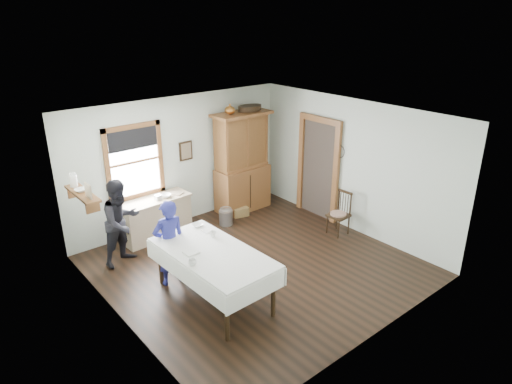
% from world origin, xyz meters
% --- Properties ---
extents(room, '(5.01, 5.01, 2.70)m').
position_xyz_m(room, '(0.00, 0.00, 1.35)').
color(room, black).
rests_on(room, ground).
extents(window, '(1.18, 0.07, 1.48)m').
position_xyz_m(window, '(-1.00, 2.47, 1.63)').
color(window, white).
rests_on(window, room).
extents(doorway, '(0.09, 1.14, 2.22)m').
position_xyz_m(doorway, '(2.46, 0.85, 1.16)').
color(doorway, '#3F342D').
rests_on(doorway, room).
extents(wall_shelf, '(0.24, 1.00, 0.44)m').
position_xyz_m(wall_shelf, '(-2.37, 1.54, 1.57)').
color(wall_shelf, brown).
rests_on(wall_shelf, room).
extents(framed_picture, '(0.30, 0.04, 0.40)m').
position_xyz_m(framed_picture, '(0.15, 2.46, 1.55)').
color(framed_picture, black).
rests_on(framed_picture, room).
extents(rug_beater, '(0.01, 0.27, 0.27)m').
position_xyz_m(rug_beater, '(2.45, 0.30, 1.72)').
color(rug_beater, black).
rests_on(rug_beater, room).
extents(work_counter, '(1.46, 0.62, 0.82)m').
position_xyz_m(work_counter, '(-0.81, 2.16, 0.41)').
color(work_counter, tan).
rests_on(work_counter, room).
extents(china_hutch, '(1.32, 0.64, 2.24)m').
position_xyz_m(china_hutch, '(1.39, 2.15, 1.12)').
color(china_hutch, brown).
rests_on(china_hutch, room).
extents(dining_table, '(1.18, 2.16, 0.85)m').
position_xyz_m(dining_table, '(-1.15, -0.33, 0.42)').
color(dining_table, white).
rests_on(dining_table, room).
extents(spindle_chair, '(0.44, 0.44, 0.91)m').
position_xyz_m(spindle_chair, '(2.09, -0.09, 0.45)').
color(spindle_chair, black).
rests_on(spindle_chair, room).
extents(pail, '(0.38, 0.38, 0.32)m').
position_xyz_m(pail, '(0.60, 1.73, 0.16)').
color(pail, '#999CA1').
rests_on(pail, room).
extents(wicker_basket, '(0.39, 0.31, 0.20)m').
position_xyz_m(wicker_basket, '(1.09, 1.88, 0.10)').
color(wicker_basket, olive).
rests_on(wicker_basket, room).
extents(woman_blue, '(0.54, 0.38, 1.38)m').
position_xyz_m(woman_blue, '(-1.42, 0.51, 0.69)').
color(woman_blue, navy).
rests_on(woman_blue, room).
extents(figure_dark, '(0.84, 0.74, 1.46)m').
position_xyz_m(figure_dark, '(-1.73, 1.65, 0.73)').
color(figure_dark, black).
rests_on(figure_dark, room).
extents(table_cup_a, '(0.12, 0.12, 0.09)m').
position_xyz_m(table_cup_a, '(-1.60, -0.48, 0.89)').
color(table_cup_a, white).
rests_on(table_cup_a, dining_table).
extents(table_cup_b, '(0.13, 0.13, 0.10)m').
position_xyz_m(table_cup_b, '(-0.86, 0.07, 0.90)').
color(table_cup_b, white).
rests_on(table_cup_b, dining_table).
extents(table_bowl, '(0.22, 0.22, 0.05)m').
position_xyz_m(table_bowl, '(-0.85, 0.55, 0.87)').
color(table_bowl, white).
rests_on(table_bowl, dining_table).
extents(counter_book, '(0.24, 0.27, 0.02)m').
position_xyz_m(counter_book, '(-0.42, 2.08, 0.83)').
color(counter_book, '#7D6A53').
rests_on(counter_book, work_counter).
extents(counter_bowl, '(0.24, 0.24, 0.07)m').
position_xyz_m(counter_bowl, '(-0.58, 2.09, 0.85)').
color(counter_bowl, white).
rests_on(counter_bowl, work_counter).
extents(shelf_bowl, '(0.22, 0.22, 0.05)m').
position_xyz_m(shelf_bowl, '(-2.37, 1.55, 1.60)').
color(shelf_bowl, white).
rests_on(shelf_bowl, wall_shelf).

